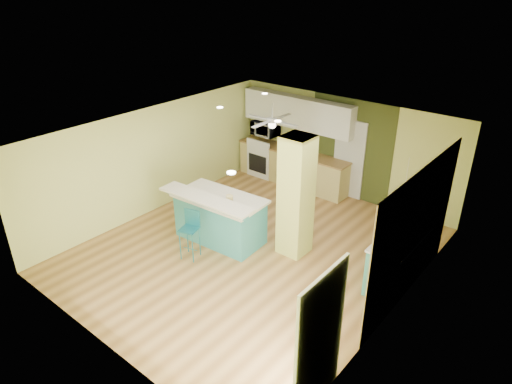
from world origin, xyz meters
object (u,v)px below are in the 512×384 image
side_counter (397,261)px  canister (229,200)px  fruit_bowl (297,151)px  peninsula (220,217)px  bar_stool (191,226)px

side_counter → canister: 3.39m
side_counter → fruit_bowl: fruit_bowl is taller
peninsula → canister: 0.66m
fruit_bowl → bar_stool: bearing=-85.8°
peninsula → bar_stool: 0.83m
peninsula → fruit_bowl: bearing=91.7°
fruit_bowl → canister: 3.42m
bar_stool → canister: 0.94m
fruit_bowl → canister: size_ratio=1.67×
canister → fruit_bowl: bearing=101.2°
peninsula → bar_stool: peninsula is taller
peninsula → side_counter: (3.53, 0.94, -0.05)m
side_counter → canister: (-3.18, -1.00, 0.61)m
peninsula → fruit_bowl: size_ratio=7.32×
bar_stool → canister: (0.36, 0.76, 0.42)m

